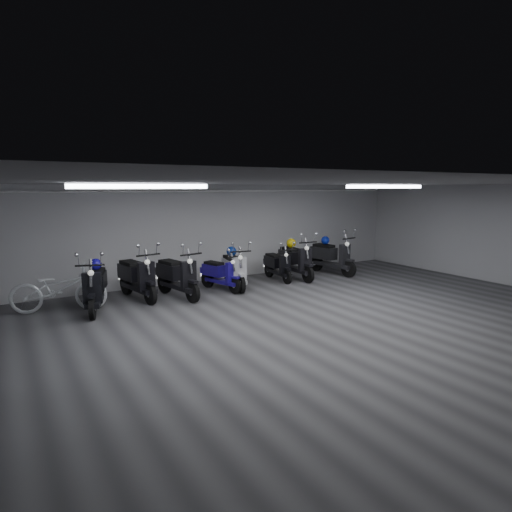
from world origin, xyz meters
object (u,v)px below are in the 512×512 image
scooter_1 (137,270)px  scooter_7 (278,260)px  scooter_4 (221,268)px  bicycle (58,283)px  scooter_9 (332,251)px  helmet_3 (325,240)px  scooter_0 (95,280)px  scooter_6 (234,264)px  helmet_0 (96,264)px  scooter_8 (296,255)px  scooter_3 (177,269)px  helmet_2 (291,243)px  helmet_1 (232,251)px

scooter_1 → scooter_7: scooter_1 is taller
scooter_4 → bicycle: (-3.94, 0.06, 0.05)m
scooter_9 → helmet_3: 0.42m
scooter_0 → scooter_1: size_ratio=0.97×
scooter_6 → helmet_0: 3.61m
scooter_0 → helmet_3: size_ratio=7.19×
scooter_4 → scooter_8: (2.59, 0.16, 0.13)m
scooter_1 → scooter_4: 2.18m
scooter_8 → helmet_0: (-5.75, -0.23, 0.28)m
scooter_3 → scooter_6: 1.70m
scooter_8 → helmet_3: 1.40m
scooter_0 → scooter_7: scooter_0 is taller
scooter_1 → helmet_0: bearing=-173.6°
scooter_3 → scooter_9: (5.23, 0.27, 0.02)m
scooter_0 → scooter_6: 3.69m
helmet_0 → helmet_2: size_ratio=0.91×
scooter_6 → scooter_7: (1.56, 0.20, -0.08)m
scooter_4 → scooter_7: 2.01m
helmet_0 → helmet_2: (5.77, 0.50, 0.04)m
helmet_2 → scooter_7: bearing=-162.6°
scooter_4 → scooter_9: scooter_9 is taller
scooter_1 → bicycle: scooter_1 is taller
helmet_3 → scooter_6: bearing=-174.0°
scooter_7 → helmet_1: size_ratio=5.86×
helmet_1 → scooter_0: bearing=-170.7°
scooter_1 → helmet_1: size_ratio=7.12×
helmet_1 → helmet_3: bearing=2.0°
scooter_4 → helmet_2: size_ratio=5.56×
scooter_3 → scooter_9: scooter_9 is taller
scooter_0 → helmet_2: bearing=25.0°
scooter_6 → scooter_9: scooter_9 is taller
scooter_6 → scooter_7: scooter_6 is taller
scooter_7 → helmet_3: 1.99m
bicycle → helmet_2: bicycle is taller
scooter_0 → scooter_1: (1.08, 0.54, 0.02)m
scooter_0 → scooter_8: bearing=22.4°
scooter_0 → scooter_6: scooter_0 is taller
scooter_6 → bicycle: (-4.37, 0.01, -0.03)m
helmet_0 → scooter_9: bearing=1.6°
scooter_3 → scooter_8: (3.85, 0.30, 0.00)m
scooter_3 → helmet_0: 1.92m
scooter_0 → scooter_7: (5.23, 0.56, -0.11)m
bicycle → helmet_1: bearing=-70.9°
scooter_8 → helmet_2: scooter_8 is taller
helmet_0 → helmet_3: (7.08, 0.48, 0.04)m
helmet_0 → helmet_2: helmet_2 is taller
helmet_3 → bicycle: bearing=-177.4°
scooter_8 → bicycle: 6.53m
scooter_9 → bicycle: scooter_9 is taller
scooter_6 → scooter_9: 3.54m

